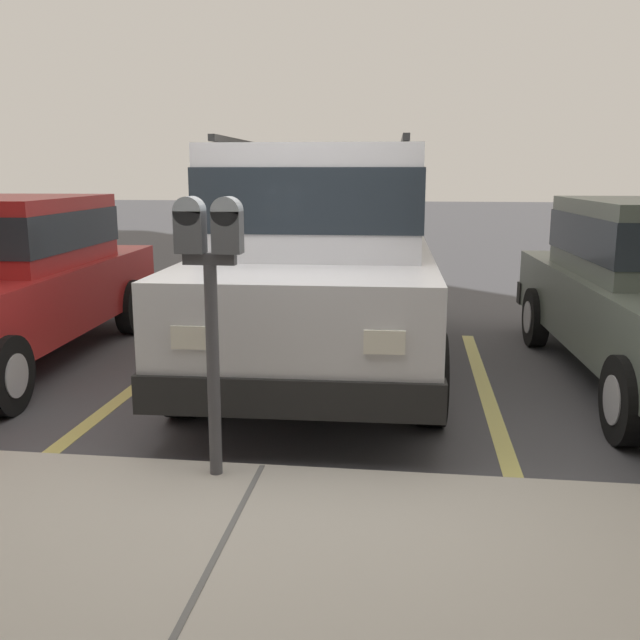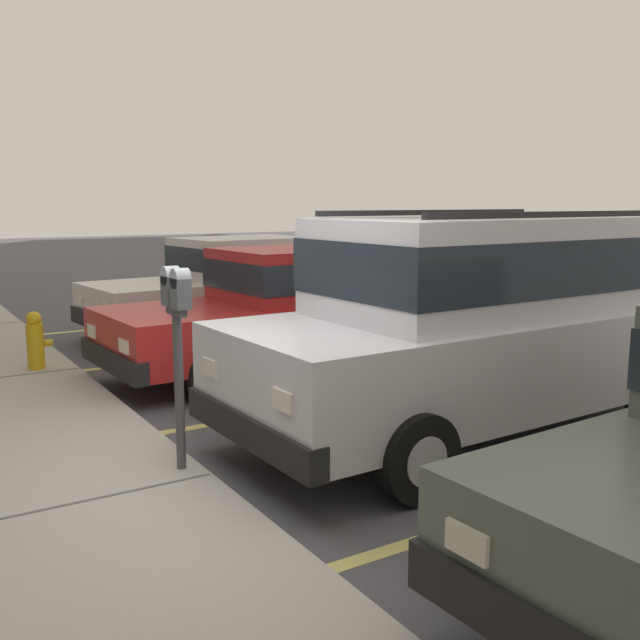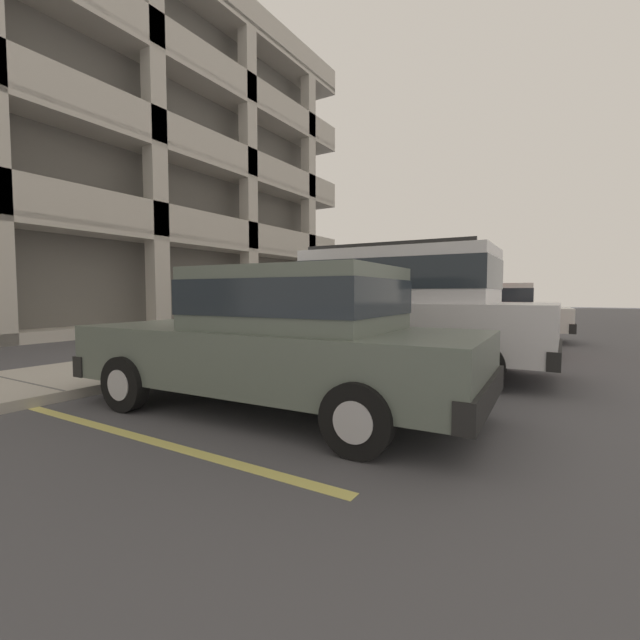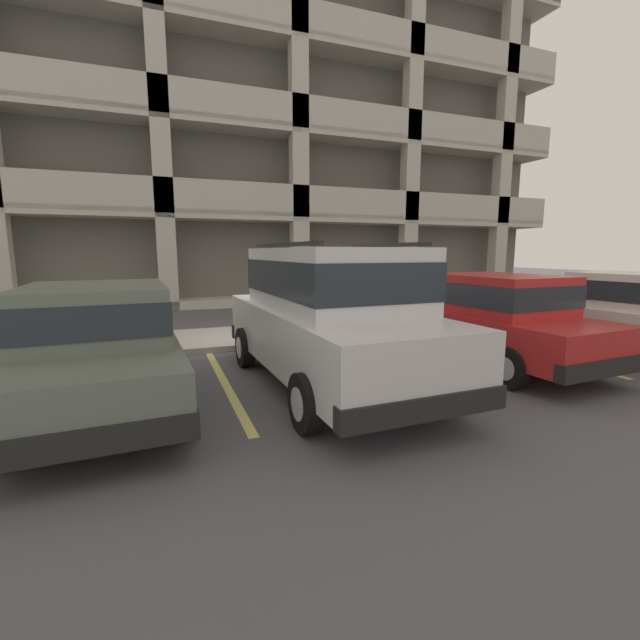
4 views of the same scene
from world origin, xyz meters
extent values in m
cube|color=#4C4C51|center=(0.00, 0.00, -0.05)|extent=(80.00, 80.00, 0.10)
cube|color=#ADA89E|center=(0.00, 1.30, 0.06)|extent=(40.00, 2.20, 0.12)
cube|color=#606060|center=(0.00, 1.30, 0.12)|extent=(0.03, 2.16, 0.00)
cube|color=#DBD16B|center=(-1.45, -1.40, 0.00)|extent=(0.12, 4.80, 0.01)
cube|color=#DBD16B|center=(1.45, -1.40, 0.00)|extent=(0.12, 4.80, 0.01)
cube|color=silver|center=(-0.04, -2.37, 0.73)|extent=(1.97, 4.75, 0.80)
cube|color=silver|center=(-0.04, -2.42, 1.55)|extent=(1.70, 2.96, 0.84)
cube|color=#232B33|center=(-0.04, -2.42, 1.57)|extent=(1.73, 2.98, 0.46)
cube|color=black|center=(-0.10, -0.06, 0.45)|extent=(1.88, 0.21, 0.24)
cube|color=black|center=(0.03, -4.68, 0.45)|extent=(1.88, 0.21, 0.24)
cube|color=silver|center=(0.47, 0.00, 0.81)|extent=(0.24, 0.04, 0.14)
cube|color=silver|center=(-0.68, -0.03, 0.81)|extent=(0.24, 0.04, 0.14)
cylinder|color=black|center=(0.82, -0.89, 0.33)|extent=(0.22, 0.67, 0.66)
cylinder|color=#B2B2B7|center=(0.82, -0.89, 0.33)|extent=(0.23, 0.37, 0.36)
cylinder|color=black|center=(-0.98, -0.94, 0.33)|extent=(0.22, 0.67, 0.66)
cylinder|color=#B2B2B7|center=(-0.98, -0.94, 0.33)|extent=(0.23, 0.37, 0.36)
cylinder|color=black|center=(0.91, -3.80, 0.33)|extent=(0.22, 0.67, 0.66)
cylinder|color=#B2B2B7|center=(0.91, -3.80, 0.33)|extent=(0.23, 0.37, 0.36)
cylinder|color=black|center=(-0.90, -3.85, 0.33)|extent=(0.22, 0.67, 0.66)
cylinder|color=#B2B2B7|center=(-0.90, -3.85, 0.33)|extent=(0.23, 0.37, 0.36)
cube|color=black|center=(0.65, -2.40, 2.01)|extent=(0.13, 2.62, 0.05)
cube|color=black|center=(-0.72, -2.44, 2.01)|extent=(0.13, 2.62, 0.05)
cube|color=black|center=(-2.90, -4.28, 0.42)|extent=(1.74, 0.24, 0.24)
cylinder|color=black|center=(-2.23, -0.72, 0.30)|extent=(0.19, 0.61, 0.60)
cylinder|color=#B2B2B7|center=(-2.23, -0.72, 0.30)|extent=(0.20, 0.34, 0.33)
cylinder|color=black|center=(-2.10, -3.44, 0.30)|extent=(0.19, 0.61, 0.60)
cylinder|color=#B2B2B7|center=(-2.10, -3.44, 0.30)|extent=(0.20, 0.34, 0.33)
cube|color=red|center=(3.04, -2.36, 1.22)|extent=(1.59, 2.05, 0.64)
cube|color=#232B33|center=(3.04, -2.36, 1.24)|extent=(1.62, 2.08, 0.35)
cube|color=black|center=(3.14, -4.22, 0.42)|extent=(1.74, 0.25, 0.24)
cylinder|color=black|center=(2.13, -0.74, 0.30)|extent=(0.19, 0.61, 0.60)
cylinder|color=#B2B2B7|center=(2.13, -0.74, 0.30)|extent=(0.20, 0.34, 0.33)
cylinder|color=black|center=(2.26, -3.46, 0.30)|extent=(0.19, 0.61, 0.60)
cylinder|color=#B2B2B7|center=(2.26, -3.46, 0.30)|extent=(0.20, 0.34, 0.33)
cylinder|color=#47474C|center=(0.23, 0.35, 0.71)|extent=(0.07, 0.07, 1.17)
cube|color=#47474C|center=(0.23, 0.35, 1.32)|extent=(0.28, 0.06, 0.06)
cube|color=#515459|center=(0.13, 0.35, 1.46)|extent=(0.15, 0.11, 0.22)
cylinder|color=#9EA8B2|center=(0.13, 0.35, 1.57)|extent=(0.15, 0.11, 0.15)
cube|color=#B7B293|center=(0.13, 0.29, 1.42)|extent=(0.08, 0.01, 0.08)
cube|color=#515459|center=(0.33, 0.35, 1.46)|extent=(0.15, 0.11, 0.22)
cylinder|color=#9EA8B2|center=(0.33, 0.35, 1.57)|extent=(0.15, 0.11, 0.15)
cube|color=#B7B293|center=(0.33, 0.29, 1.42)|extent=(0.08, 0.01, 0.08)
camera|label=1|loc=(-0.82, 3.97, 1.77)|focal=40.00mm
camera|label=2|loc=(-4.69, 2.18, 2.11)|focal=40.00mm
camera|label=3|loc=(-6.68, -4.97, 1.27)|focal=24.00mm
camera|label=4|loc=(-2.31, -7.96, 1.92)|focal=24.00mm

